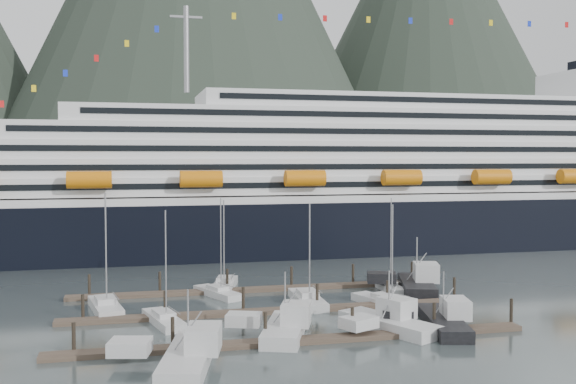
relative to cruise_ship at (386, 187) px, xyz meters
name	(u,v)px	position (x,y,z in m)	size (l,w,h in m)	color
ground	(319,317)	(-30.03, -54.94, -12.04)	(1600.00, 1600.00, 0.00)	#424E4E
mountains	(203,7)	(22.46, 533.60, 151.36)	(870.00, 440.00, 420.00)	#202A20
cruise_ship	(386,187)	(0.00, 0.00, 0.00)	(210.00, 30.40, 50.30)	black
dock_near	(298,340)	(-34.95, -64.89, -11.73)	(48.18, 2.28, 3.20)	#403229
dock_mid	(271,310)	(-34.95, -51.89, -11.73)	(48.18, 2.28, 3.20)	#403229
dock_far	(251,289)	(-34.95, -38.89, -11.73)	(48.18, 2.28, 3.20)	#403229
sailboat_a	(106,307)	(-53.74, -46.41, -11.60)	(4.55, 10.32, 14.62)	#BDBDBD
sailboat_b	(164,320)	(-47.36, -54.23, -11.63)	(4.54, 9.61, 12.92)	#BDBDBD
sailboat_c	(308,301)	(-29.50, -48.20, -11.61)	(3.35, 10.71, 13.06)	#BDBDBD
sailboat_d	(386,303)	(-20.58, -51.86, -11.63)	(5.87, 10.89, 12.96)	#BDBDBD
sailboat_e	(218,293)	(-39.73, -40.91, -11.63)	(5.66, 9.17, 13.30)	#BDBDBD
sailboat_f	(225,285)	(-38.05, -35.83, -11.62)	(4.99, 9.70, 12.79)	#BDBDBD
sailboat_g	(388,287)	(-16.47, -42.29, -11.64)	(2.40, 9.01, 13.02)	#BDBDBD
trawler_a	(187,355)	(-46.20, -69.45, -11.11)	(10.31, 13.89, 7.38)	#BDBDBD
trawler_b	(284,327)	(-35.78, -62.17, -11.12)	(9.68, 11.76, 7.28)	#BDBDBD
trawler_c	(442,320)	(-18.65, -62.81, -11.18)	(9.88, 13.48, 6.64)	black
trawler_d	(388,322)	(-24.64, -62.53, -11.15)	(10.17, 12.07, 6.96)	#BDBDBD
trawler_e	(415,284)	(-13.18, -43.93, -11.04)	(10.61, 13.12, 8.15)	black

